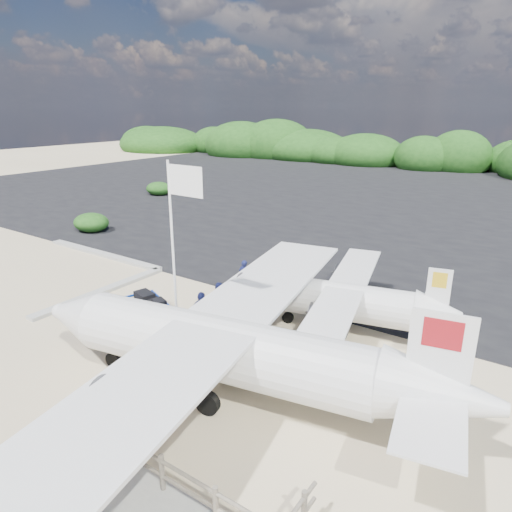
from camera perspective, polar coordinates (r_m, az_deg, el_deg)
The scene contains 12 objects.
ground at distance 17.91m, azimuth -13.56°, elevation -9.17°, with size 160.00×160.00×0.00m, color beige.
asphalt_apron at distance 42.92m, azimuth 17.56°, elevation 6.54°, with size 90.00×50.00×0.04m, color #B2B2B2, non-canonical shape.
lagoon at distance 25.57m, azimuth -24.77°, elevation -1.95°, with size 9.00×7.00×0.40m, color #B2B2B2, non-canonical shape.
vegetation_band at distance 66.97m, azimuth 24.18°, elevation 9.75°, with size 124.00×8.00×4.40m, color #B2B2B2, non-canonical shape.
fence at distance 11.50m, azimuth -11.47°, elevation -26.96°, with size 6.40×2.00×1.10m, color #B2B2B2, non-canonical shape.
baggage_cart at distance 18.15m, azimuth -13.07°, elevation -8.74°, with size 2.49×1.42×1.25m, color #0D3EC5, non-canonical shape.
flagpole at distance 15.81m, azimuth -9.53°, elevation -12.82°, with size 1.32×0.55×6.62m, color white, non-canonical shape.
signboard at distance 15.93m, azimuth -11.51°, elevation -12.69°, with size 1.92×0.18×1.58m, color #4B3015, non-canonical shape.
crew_a at distance 20.71m, azimuth -1.46°, elevation -2.50°, with size 0.55×0.36×1.52m, color #13194A.
crew_b at distance 18.11m, azimuth -4.63°, elevation -5.62°, with size 0.76×0.59×1.56m, color #13194A.
crew_c at distance 16.92m, azimuth -6.76°, elevation -7.21°, with size 1.00×0.42×1.71m, color #13194A.
aircraft_small at distance 47.86m, azimuth -0.35°, elevation 8.52°, with size 7.76×7.76×2.79m, color #B2B2B2, non-canonical shape.
Camera 1 is at (12.16, -10.36, 8.09)m, focal length 32.00 mm.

